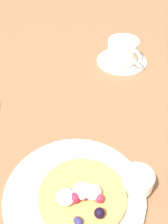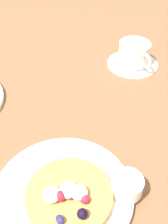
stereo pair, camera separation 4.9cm
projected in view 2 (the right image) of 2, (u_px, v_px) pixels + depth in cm
name	position (u px, v px, depth cm)	size (l,w,h in cm)	color
ground_plane	(75.00, 130.00, 61.02)	(195.13, 158.25, 3.00)	brown
pancake_plate	(63.00, 193.00, 47.16)	(24.11, 24.11, 1.36)	white
pancake_with_berries	(69.00, 196.00, 44.85)	(14.43, 14.43, 3.43)	#CF924A
syrup_ramekin	(127.00, 185.00, 45.72)	(5.43, 5.43, 3.05)	white
coffee_saucer	(133.00, 63.00, 77.46)	(14.18, 14.18, 0.84)	white
coffee_cup	(134.00, 53.00, 75.01)	(8.47, 11.38, 5.86)	white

